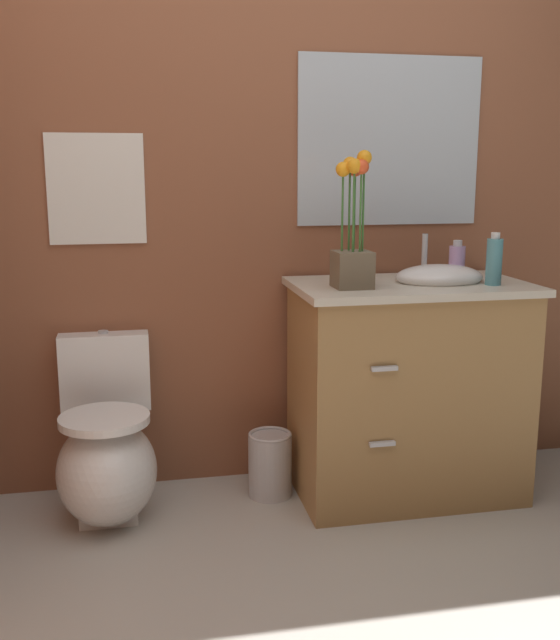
{
  "coord_description": "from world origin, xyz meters",
  "views": [
    {
      "loc": [
        -0.63,
        -1.64,
        1.34
      ],
      "look_at": [
        -0.07,
        1.06,
        0.77
      ],
      "focal_mm": 41.5,
      "sensor_mm": 36.0,
      "label": 1
    }
  ],
  "objects": [
    {
      "name": "lotion_bottle",
      "position": [
        0.7,
        1.18,
        0.96
      ],
      "size": [
        0.07,
        0.07,
        0.16
      ],
      "color": "#B28CBF",
      "rests_on": "vanity_cabinet"
    },
    {
      "name": "flower_vase",
      "position": [
        0.21,
        1.05,
        1.07
      ],
      "size": [
        0.14,
        0.14,
        0.52
      ],
      "color": "brown",
      "rests_on": "vanity_cabinet"
    },
    {
      "name": "trash_bin",
      "position": [
        -0.09,
        1.19,
        0.14
      ],
      "size": [
        0.18,
        0.18,
        0.27
      ],
      "color": "#B7B7BC",
      "rests_on": "ground_plane"
    },
    {
      "name": "wall_back",
      "position": [
        0.2,
        1.44,
        1.25
      ],
      "size": [
        4.1,
        0.05,
        2.5
      ],
      "primitive_type": "cube",
      "color": "brown",
      "rests_on": "ground_plane"
    },
    {
      "name": "wall_mirror",
      "position": [
        0.48,
        1.41,
        1.45
      ],
      "size": [
        0.8,
        0.01,
        0.7
      ],
      "primitive_type": "cube",
      "color": "#B2BCC6"
    },
    {
      "name": "toilet",
      "position": [
        -0.74,
        1.14,
        0.24
      ],
      "size": [
        0.38,
        0.59,
        0.69
      ],
      "color": "white",
      "rests_on": "ground_plane"
    },
    {
      "name": "vanity_cabinet",
      "position": [
        0.48,
        1.11,
        0.46
      ],
      "size": [
        0.94,
        0.56,
        1.07
      ],
      "color": "#9E7242",
      "rests_on": "ground_plane"
    },
    {
      "name": "soap_bottle",
      "position": [
        0.77,
        1.0,
        0.98
      ],
      "size": [
        0.06,
        0.06,
        0.21
      ],
      "color": "teal",
      "rests_on": "vanity_cabinet"
    },
    {
      "name": "wall_poster",
      "position": [
        -0.74,
        1.41,
        1.26
      ],
      "size": [
        0.38,
        0.01,
        0.43
      ],
      "primitive_type": "cube",
      "color": "silver"
    }
  ]
}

